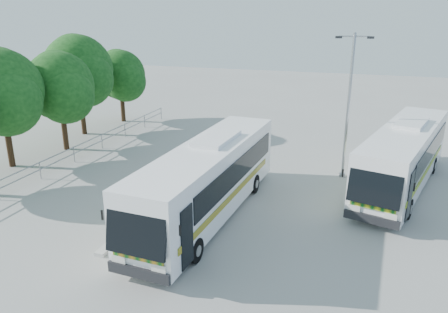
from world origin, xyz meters
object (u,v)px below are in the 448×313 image
(tree_far_d, at_px, (79,70))
(coach_main, at_px, (208,179))
(tree_far_b, at_px, (2,91))
(lamppost, at_px, (349,101))
(tree_far_c, at_px, (60,86))
(coach_adjacent, at_px, (404,156))
(tree_far_e, at_px, (121,75))

(tree_far_d, xyz_separation_m, coach_main, (13.72, -10.14, -3.01))
(tree_far_b, xyz_separation_m, lamppost, (18.84, 4.48, -0.25))
(tree_far_c, relative_size, coach_adjacent, 0.55)
(tree_far_c, height_order, coach_main, tree_far_c)
(tree_far_b, distance_m, tree_far_d, 7.61)
(tree_far_b, bearing_deg, tree_far_e, 88.17)
(tree_far_b, bearing_deg, coach_main, -10.72)
(tree_far_e, bearing_deg, tree_far_c, -86.46)
(lamppost, bearing_deg, tree_far_b, -171.69)
(tree_far_c, height_order, tree_far_d, tree_far_d)
(coach_adjacent, bearing_deg, tree_far_b, -155.69)
(tree_far_c, relative_size, tree_far_d, 0.88)
(tree_far_e, distance_m, lamppost, 19.97)
(tree_far_e, xyz_separation_m, coach_adjacent, (21.46, -8.30, -2.13))
(tree_far_e, relative_size, coach_main, 0.50)
(coach_adjacent, bearing_deg, coach_main, -128.58)
(coach_main, relative_size, lamppost, 1.53)
(coach_adjacent, xyz_separation_m, lamppost, (-3.01, 0.69, 2.56))
(tree_far_e, relative_size, lamppost, 0.76)
(tree_far_d, bearing_deg, lamppost, -9.26)
(tree_far_b, distance_m, tree_far_e, 12.13)
(coach_main, distance_m, lamppost, 9.22)
(tree_far_b, height_order, lamppost, lamppost)
(coach_main, relative_size, coach_adjacent, 1.01)
(tree_far_d, height_order, lamppost, lamppost)
(tree_far_d, relative_size, lamppost, 0.94)
(coach_main, bearing_deg, lamppost, 55.65)
(tree_far_b, height_order, coach_main, tree_far_b)
(tree_far_b, height_order, tree_far_c, tree_far_b)
(tree_far_c, xyz_separation_m, coach_adjacent, (20.95, -0.10, -2.50))
(coach_adjacent, distance_m, lamppost, 4.01)
(tree_far_d, bearing_deg, tree_far_e, 81.37)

